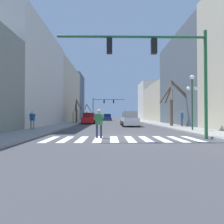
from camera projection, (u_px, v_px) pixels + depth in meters
ground_plane at (121, 137)px, 10.75m from camera, size 240.00×240.00×0.00m
sidewalk_left at (14, 136)px, 10.64m from camera, size 2.91×90.00×0.15m
building_row_left at (49, 91)px, 29.50m from camera, size 6.00×46.49×12.23m
building_row_right at (184, 89)px, 27.08m from camera, size 6.00×47.61×12.33m
crosswalk_stripes at (122, 139)px, 9.85m from camera, size 8.55×2.60×0.01m
traffic_signal_near at (161, 58)px, 9.97m from camera, size 8.58×0.28×6.24m
traffic_signal_far at (103, 104)px, 44.52m from camera, size 8.14×0.28×5.76m
street_lamp_right_corner at (192, 91)px, 14.43m from camera, size 0.95×0.36×4.54m
car_parked_right_near at (129, 119)px, 21.76m from camera, size 2.03×4.88×1.80m
car_driving_toward_lane at (132, 118)px, 35.95m from camera, size 2.06×4.65×1.74m
car_parked_right_mid at (107, 117)px, 43.66m from camera, size 2.12×4.46×1.67m
car_driving_away_lane at (89, 119)px, 27.76m from camera, size 2.07×4.72×1.73m
car_at_intersection at (127, 117)px, 45.75m from camera, size 2.05×4.54×1.62m
pedestrian_on_left_sidewalk at (73, 116)px, 25.97m from camera, size 0.34×0.78×1.82m
pedestrian_on_right_sidewalk at (32, 118)px, 14.82m from camera, size 0.66×0.32×1.57m
pedestrian_crossing_street at (182, 117)px, 18.75m from camera, size 0.27×0.73×1.70m
pedestrian_waiting_at_curb at (99, 121)px, 10.32m from camera, size 0.68×0.44×1.69m
street_tree_right_mid at (77, 112)px, 29.15m from camera, size 1.56×1.79×3.88m
street_tree_right_near at (87, 113)px, 40.75m from camera, size 1.84×0.70×3.85m
street_tree_right_far at (173, 102)px, 20.01m from camera, size 3.34×2.75×5.24m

